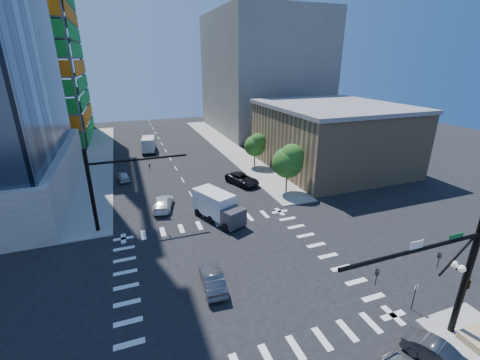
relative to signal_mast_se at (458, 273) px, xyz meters
name	(u,v)px	position (x,y,z in m)	size (l,w,h in m)	color
ground	(234,270)	(-10.60, 11.50, -5.01)	(160.00, 160.00, 0.00)	black
road_markings	(234,270)	(-10.60, 11.50, -5.00)	(20.00, 20.00, 0.01)	silver
sidewalk_ne	(227,147)	(1.90, 51.50, -4.93)	(5.00, 60.00, 0.15)	gray
sidewalk_nw	(99,159)	(-23.10, 51.50, -4.93)	(5.00, 60.00, 0.15)	gray
construction_building	(5,21)	(-38.02, 73.43, 19.60)	(25.16, 34.50, 70.60)	slate
commercial_building	(331,136)	(14.40, 33.50, 0.31)	(20.50, 22.50, 10.60)	#987E58
bg_building_ne	(263,74)	(16.40, 66.50, 8.99)	(24.00, 30.00, 28.00)	slate
signal_mast_se	(458,273)	(0.00, 0.00, 0.00)	(10.51, 2.48, 9.00)	black
signal_mast_nw	(106,182)	(-20.60, 23.00, 0.49)	(10.20, 0.40, 9.00)	black
tree_south	(289,161)	(2.03, 25.40, -0.32)	(4.16, 4.16, 6.82)	#382316
tree_north	(256,145)	(2.33, 37.40, -1.02)	(3.54, 3.52, 5.78)	#382316
no_parking_sign	(415,294)	(0.10, 2.50, -3.63)	(0.30, 0.06, 2.20)	black
car_nb_right	(440,356)	(-2.10, -1.55, -4.32)	(1.46, 4.19, 1.38)	#444448
car_nb_far	(242,179)	(-2.64, 30.65, -4.21)	(2.65, 5.74, 1.60)	black
car_sb_near	(163,203)	(-14.70, 26.32, -4.25)	(2.11, 5.19, 1.51)	white
car_sb_mid	(123,176)	(-19.10, 38.34, -4.34)	(1.59, 3.94, 1.34)	#B7BBBF
car_sb_cross	(212,279)	(-12.99, 10.05, -4.26)	(1.59, 4.56, 1.50)	#47474B
box_truck_near	(220,209)	(-9.10, 20.82, -3.57)	(4.83, 6.75, 3.26)	black
box_truck_far	(149,145)	(-13.73, 53.95, -3.65)	(3.32, 6.15, 3.07)	black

